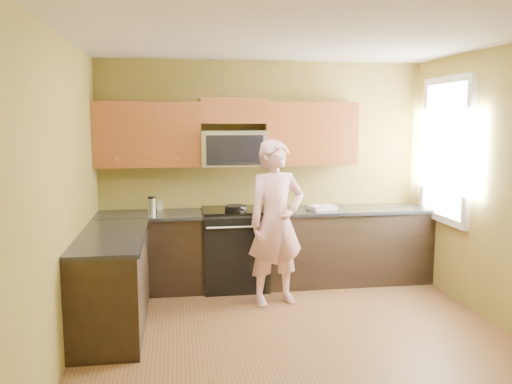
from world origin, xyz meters
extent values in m
plane|color=brown|center=(0.00, 0.00, 0.00)|extent=(4.00, 4.00, 0.00)
plane|color=white|center=(0.00, 0.00, 2.70)|extent=(4.00, 4.00, 0.00)
plane|color=olive|center=(0.00, 2.00, 1.35)|extent=(4.00, 0.00, 4.00)
plane|color=olive|center=(0.00, -2.00, 1.35)|extent=(4.00, 0.00, 4.00)
plane|color=olive|center=(-2.00, 0.00, 1.35)|extent=(0.00, 4.00, 4.00)
plane|color=olive|center=(2.00, 0.00, 1.35)|extent=(0.00, 4.00, 4.00)
cube|color=black|center=(0.00, 1.70, 0.44)|extent=(4.00, 0.60, 0.88)
cube|color=black|center=(-1.70, 0.60, 0.44)|extent=(0.60, 1.60, 0.88)
cube|color=black|center=(0.00, 1.69, 0.90)|extent=(4.00, 0.62, 0.04)
cube|color=black|center=(-1.69, 0.60, 0.90)|extent=(0.62, 1.60, 0.04)
cube|color=brown|center=(-0.40, 1.83, 2.10)|extent=(0.76, 0.33, 0.30)
imported|color=#E7737D|center=(-0.02, 1.06, 0.89)|extent=(0.74, 0.59, 1.79)
cube|color=#B27F47|center=(0.18, 1.67, 0.93)|extent=(0.12, 0.12, 0.01)
ellipsoid|color=silver|center=(0.16, 1.58, 0.95)|extent=(0.13, 0.13, 0.06)
ellipsoid|color=silver|center=(0.57, 1.67, 0.95)|extent=(0.16, 0.17, 0.07)
cube|color=white|center=(0.66, 1.66, 0.95)|extent=(0.35, 0.31, 0.05)
cylinder|color=silver|center=(-1.27, 1.87, 0.98)|extent=(0.07, 0.07, 0.12)
camera|label=1|loc=(-1.07, -4.47, 2.01)|focal=37.31mm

